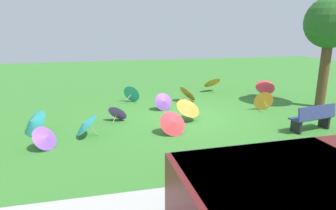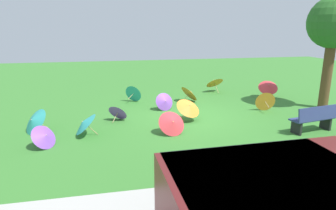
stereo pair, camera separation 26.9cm
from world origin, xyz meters
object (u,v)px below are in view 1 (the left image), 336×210
(parasol_teal_2, at_px, (132,93))
(parasol_red_1, at_px, (173,123))
(parasol_teal_0, at_px, (33,122))
(parasol_teal_1, at_px, (85,124))
(van_dark, at_px, (324,204))
(parasol_orange_4, at_px, (212,81))
(parasol_orange_2, at_px, (189,107))
(parasol_purple_1, at_px, (118,112))
(shade_tree, at_px, (330,25))
(parasol_red_0, at_px, (265,86))
(park_bench, at_px, (313,118))
(parasol_orange_1, at_px, (188,93))
(parasol_purple_0, at_px, (46,137))
(parasol_orange_0, at_px, (263,100))
(parasol_purple_2, at_px, (164,102))

(parasol_teal_2, height_order, parasol_red_1, parasol_teal_2)
(parasol_teal_0, relative_size, parasol_teal_1, 1.29)
(van_dark, distance_m, parasol_teal_2, 10.33)
(parasol_orange_4, bearing_deg, van_dark, 76.44)
(parasol_orange_2, height_order, parasol_orange_4, parasol_orange_4)
(parasol_orange_2, bearing_deg, parasol_purple_1, -14.32)
(shade_tree, bearing_deg, van_dark, 50.17)
(parasol_teal_2, bearing_deg, shade_tree, 160.49)
(parasol_teal_1, relative_size, parasol_orange_2, 0.78)
(parasol_teal_0, height_order, parasol_purple_1, parasol_teal_0)
(parasol_teal_0, distance_m, parasol_orange_4, 9.31)
(van_dark, bearing_deg, parasol_red_0, -116.78)
(park_bench, height_order, parasol_teal_2, park_bench)
(shade_tree, xyz_separation_m, parasol_purple_1, (8.64, -0.05, -3.11))
(parasol_orange_1, relative_size, parasol_red_1, 1.07)
(van_dark, height_order, parasol_teal_2, van_dark)
(parasol_orange_1, relative_size, parasol_purple_0, 1.15)
(parasol_orange_0, bearing_deg, parasol_red_1, 24.17)
(parasol_orange_0, relative_size, parasol_teal_2, 1.00)
(park_bench, distance_m, parasol_orange_2, 4.18)
(parasol_orange_0, xyz_separation_m, parasol_orange_1, (2.61, -2.07, 0.00))
(parasol_teal_1, distance_m, parasol_purple_2, 3.91)
(van_dark, relative_size, parasol_teal_1, 5.13)
(parasol_orange_0, bearing_deg, parasol_red_0, -123.07)
(van_dark, bearing_deg, parasol_teal_0, -51.84)
(parasol_orange_0, relative_size, parasol_red_1, 0.85)
(parasol_teal_0, xyz_separation_m, parasol_orange_0, (-8.73, -0.94, -0.01))
(parasol_teal_1, relative_size, parasol_orange_4, 0.82)
(parasol_teal_1, distance_m, parasol_purple_0, 1.28)
(parasol_red_1, xyz_separation_m, parasol_orange_4, (-3.58, -5.83, 0.16))
(parasol_orange_4, bearing_deg, parasol_purple_1, 37.34)
(parasol_red_0, height_order, parasol_purple_1, parasol_red_0)
(parasol_purple_0, bearing_deg, parasol_red_0, -155.71)
(parasol_teal_2, relative_size, parasol_purple_2, 1.00)
(parasol_teal_0, distance_m, parasol_purple_2, 5.04)
(parasol_teal_0, relative_size, parasol_purple_1, 1.29)
(parasol_orange_2, bearing_deg, parasol_teal_2, -63.17)
(park_bench, bearing_deg, shade_tree, -133.38)
(parasol_red_0, bearing_deg, parasol_teal_0, 16.29)
(parasol_teal_1, xyz_separation_m, parasol_purple_2, (-3.08, -2.40, -0.06))
(parasol_purple_1, bearing_deg, van_dark, 108.15)
(parasol_teal_1, bearing_deg, parasol_orange_0, -167.78)
(parasol_orange_0, bearing_deg, parasol_teal_1, 12.22)
(parasol_teal_0, height_order, parasol_teal_1, parasol_teal_0)
(park_bench, height_order, parasol_teal_1, park_bench)
(parasol_orange_0, xyz_separation_m, parasol_orange_2, (3.45, 0.74, 0.13))
(van_dark, relative_size, parasol_purple_1, 5.13)
(park_bench, height_order, parasol_teal_0, park_bench)
(shade_tree, bearing_deg, parasol_red_0, -57.46)
(parasol_purple_1, bearing_deg, parasol_teal_1, 51.89)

